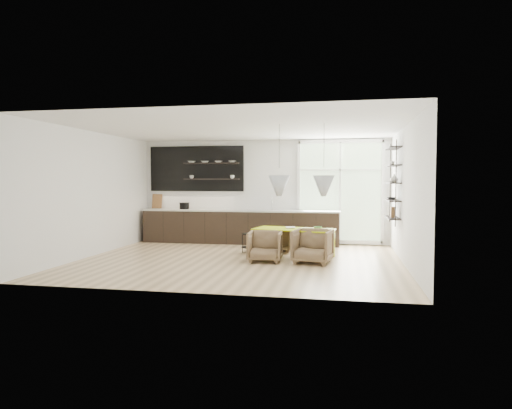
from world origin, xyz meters
The scene contains 11 objects.
room centered at (0.58, 1.10, 1.46)m, with size 7.02×6.01×2.91m.
kitchen_run centered at (-0.70, 2.69, 0.60)m, with size 5.54×0.69×2.75m.
right_shelving centered at (3.36, 1.17, 1.65)m, with size 0.26×1.22×1.90m.
dining_table centered at (1.12, 0.66, 0.61)m, with size 1.92×1.16×0.66m.
armchair_back_left centered at (0.71, 1.52, 0.30)m, with size 0.64×0.66×0.60m, color brown.
armchair_back_right centered at (1.69, 1.18, 0.31)m, with size 0.67×0.69×0.63m, color brown.
armchair_front_left centered at (0.58, -0.04, 0.33)m, with size 0.71×0.73×0.67m, color brown.
armchair_front_right centered at (1.60, -0.05, 0.36)m, with size 0.78×0.80×0.73m, color brown.
wire_stool centered at (-0.01, 1.11, 0.30)m, with size 0.37×0.37×0.47m.
table_book centered at (0.93, 0.73, 0.67)m, with size 0.22×0.30×0.03m, color white.
table_bowl centered at (1.68, 0.67, 0.68)m, with size 0.19×0.19×0.06m, color #4F844E.
Camera 1 is at (2.23, -9.72, 1.76)m, focal length 32.00 mm.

